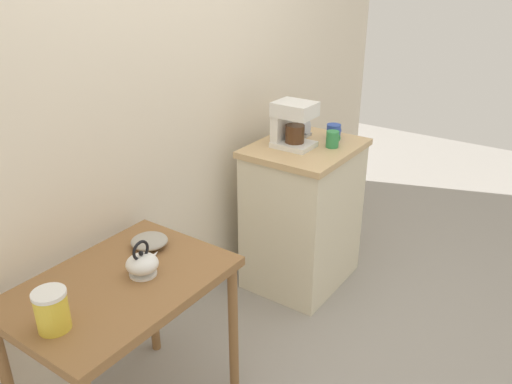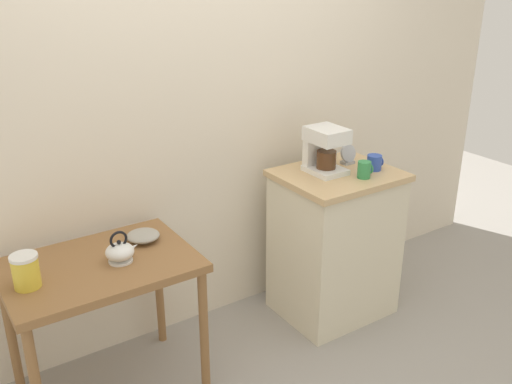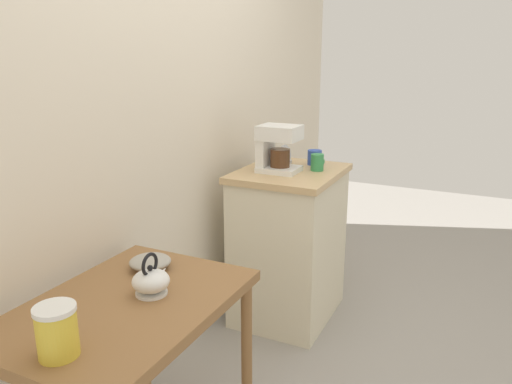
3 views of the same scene
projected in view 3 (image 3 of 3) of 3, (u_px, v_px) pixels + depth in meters
ground_plane at (232, 370)px, 2.50m from camera, size 8.00×8.00×0.00m
back_wall at (164, 84)px, 2.38m from camera, size 4.40×0.10×2.80m
wooden_table at (127, 328)px, 1.68m from camera, size 0.85×0.60×0.74m
kitchen_counter at (289, 244)px, 2.93m from camera, size 0.66×0.55×0.90m
bowl_stoneware at (150, 262)px, 1.91m from camera, size 0.16×0.16×0.05m
teakettle at (151, 281)px, 1.70m from camera, size 0.16×0.13×0.15m
canister_enamel at (57, 331)px, 1.35m from camera, size 0.11×0.11×0.15m
coffee_maker at (276, 147)px, 2.74m from camera, size 0.18×0.22×0.26m
mug_blue at (315, 157)px, 2.94m from camera, size 0.09×0.08×0.09m
mug_tall_green at (317, 162)px, 2.79m from camera, size 0.08×0.07×0.09m
table_clock at (286, 155)px, 2.96m from camera, size 0.10×0.05×0.12m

